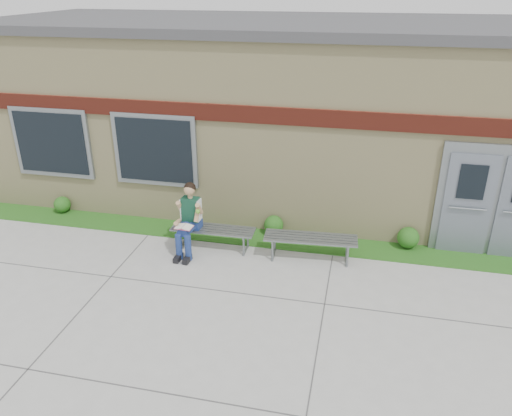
# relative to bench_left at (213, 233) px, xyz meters

# --- Properties ---
(ground) EXTENTS (80.00, 80.00, 0.00)m
(ground) POSITION_rel_bench_left_xyz_m (1.44, -2.00, -0.34)
(ground) COLOR #9E9E99
(ground) RESTS_ON ground
(grass_strip) EXTENTS (16.00, 0.80, 0.02)m
(grass_strip) POSITION_rel_bench_left_xyz_m (1.44, 0.60, -0.33)
(grass_strip) COLOR #194F15
(grass_strip) RESTS_ON ground
(school_building) EXTENTS (16.20, 6.22, 4.20)m
(school_building) POSITION_rel_bench_left_xyz_m (1.44, 3.99, 1.76)
(school_building) COLOR beige
(school_building) RESTS_ON ground
(bench_left) EXTENTS (1.72, 0.50, 0.44)m
(bench_left) POSITION_rel_bench_left_xyz_m (0.00, 0.00, 0.00)
(bench_left) COLOR slate
(bench_left) RESTS_ON ground
(bench_right) EXTENTS (1.85, 0.63, 0.47)m
(bench_right) POSITION_rel_bench_left_xyz_m (2.00, 0.00, 0.02)
(bench_right) COLOR slate
(bench_right) RESTS_ON ground
(girl) EXTENTS (0.54, 0.90, 1.44)m
(girl) POSITION_rel_bench_left_xyz_m (-0.43, -0.22, 0.39)
(girl) COLOR navy
(girl) RESTS_ON ground
(shrub_west) EXTENTS (0.38, 0.38, 0.38)m
(shrub_west) POSITION_rel_bench_left_xyz_m (-4.00, 0.85, -0.13)
(shrub_west) COLOR #194F15
(shrub_west) RESTS_ON grass_strip
(shrub_mid) EXTENTS (0.42, 0.42, 0.42)m
(shrub_mid) POSITION_rel_bench_left_xyz_m (1.10, 0.85, -0.11)
(shrub_mid) COLOR #194F15
(shrub_mid) RESTS_ON grass_strip
(shrub_east) EXTENTS (0.44, 0.44, 0.44)m
(shrub_east) POSITION_rel_bench_left_xyz_m (3.92, 0.85, -0.10)
(shrub_east) COLOR #194F15
(shrub_east) RESTS_ON grass_strip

